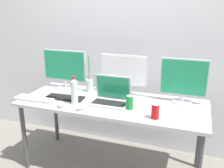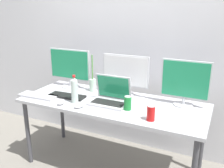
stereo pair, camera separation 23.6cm
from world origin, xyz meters
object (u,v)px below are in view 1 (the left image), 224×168
at_px(monitor_right, 184,80).
at_px(laptop_silver, 111,97).
at_px(keyboard_main, 35,99).
at_px(soda_can_by_laptop, 155,111).
at_px(bamboo_vase, 90,84).
at_px(work_desk, 112,107).
at_px(water_bottle, 74,91).
at_px(keyboard_aux, 65,98).
at_px(mouse_by_keyboard, 61,104).
at_px(monitor_center, 123,73).
at_px(monitor_left, 65,68).
at_px(mouse_by_laptop, 81,107).
at_px(soda_can_near_keyboard, 130,102).

xyz_separation_m(monitor_right, laptop_silver, (-0.64, -0.24, -0.17)).
bearing_deg(keyboard_main, soda_can_by_laptop, -4.56).
bearing_deg(monitor_right, bamboo_vase, -179.56).
height_order(work_desk, monitor_right, monitor_right).
distance_m(water_bottle, bamboo_vase, 0.37).
xyz_separation_m(monitor_right, bamboo_vase, (-0.97, -0.01, -0.15)).
bearing_deg(soda_can_by_laptop, keyboard_aux, 170.41).
bearing_deg(soda_can_by_laptop, laptop_silver, 155.98).
bearing_deg(water_bottle, keyboard_main, -175.84).
height_order(mouse_by_keyboard, bamboo_vase, bamboo_vase).
height_order(monitor_center, keyboard_aux, monitor_center).
xyz_separation_m(laptop_silver, keyboard_aux, (-0.47, -0.05, -0.05)).
relative_size(monitor_left, monitor_center, 1.02).
bearing_deg(laptop_silver, monitor_center, 83.09).
bearing_deg(keyboard_aux, work_desk, 5.96).
xyz_separation_m(work_desk, mouse_by_laptop, (-0.21, -0.26, 0.08)).
bearing_deg(water_bottle, keyboard_aux, 149.86).
relative_size(keyboard_aux, bamboo_vase, 0.95).
relative_size(monitor_left, keyboard_aux, 1.33).
relative_size(laptop_silver, keyboard_aux, 0.95).
bearing_deg(bamboo_vase, monitor_right, 0.44).
bearing_deg(mouse_by_keyboard, soda_can_by_laptop, -10.08).
bearing_deg(monitor_left, work_desk, -19.05).
bearing_deg(keyboard_aux, laptop_silver, 2.44).
xyz_separation_m(monitor_right, soda_can_by_laptop, (-0.18, -0.44, -0.16)).
relative_size(monitor_center, keyboard_aux, 1.30).
bearing_deg(mouse_by_keyboard, keyboard_main, 156.40).
height_order(work_desk, laptop_silver, laptop_silver).
bearing_deg(laptop_silver, mouse_by_laptop, -131.98).
distance_m(laptop_silver, keyboard_aux, 0.48).
relative_size(keyboard_aux, mouse_by_laptop, 3.65).
distance_m(keyboard_aux, soda_can_by_laptop, 0.94).
distance_m(keyboard_aux, water_bottle, 0.21).
distance_m(keyboard_main, mouse_by_keyboard, 0.34).
bearing_deg(soda_can_near_keyboard, laptop_silver, 158.34).
bearing_deg(keyboard_main, monitor_right, 13.55).
relative_size(keyboard_main, bamboo_vase, 1.02).
distance_m(mouse_by_keyboard, soda_can_by_laptop, 0.87).
bearing_deg(bamboo_vase, mouse_by_laptop, -75.61).
bearing_deg(monitor_left, water_bottle, -50.78).
bearing_deg(mouse_by_keyboard, laptop_silver, 18.02).
bearing_deg(keyboard_aux, keyboard_main, -159.06).
xyz_separation_m(monitor_center, mouse_by_laptop, (-0.24, -0.51, -0.21)).
distance_m(monitor_left, mouse_by_laptop, 0.67).
distance_m(mouse_by_keyboard, soda_can_near_keyboard, 0.63).
relative_size(monitor_right, mouse_by_keyboard, 4.61).
bearing_deg(soda_can_by_laptop, bamboo_vase, 151.04).
bearing_deg(monitor_left, keyboard_aux, -61.81).
relative_size(keyboard_aux, water_bottle, 1.39).
relative_size(monitor_right, keyboard_aux, 1.16).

